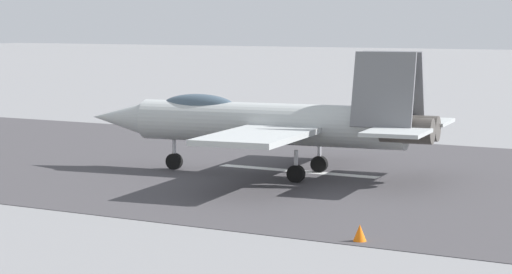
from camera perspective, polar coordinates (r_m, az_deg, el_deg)
ground_plane at (r=47.03m, az=2.31°, el=-1.93°), size 400.00×400.00×0.00m
runway_strip at (r=47.02m, az=2.33°, el=-1.92°), size 240.00×26.00×0.02m
fighter_jet at (r=45.62m, az=0.84°, el=0.84°), size 17.04×14.70×5.59m
marker_cone_near at (r=32.35m, az=5.79°, el=-5.33°), size 0.44×0.44×0.55m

